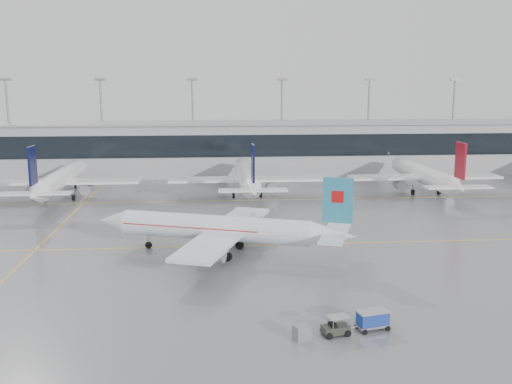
{
  "coord_description": "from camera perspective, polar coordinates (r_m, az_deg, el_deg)",
  "views": [
    {
      "loc": [
        -7.01,
        -73.7,
        21.44
      ],
      "look_at": [
        0.0,
        12.0,
        5.0
      ],
      "focal_mm": 40.0,
      "sensor_mm": 36.0,
      "label": 1
    }
  ],
  "objects": [
    {
      "name": "taxi_line_main",
      "position": [
        77.08,
        0.73,
        -5.32
      ],
      "size": [
        120.0,
        0.25,
        0.01
      ],
      "primitive_type": "cube",
      "color": "yellow",
      "rests_on": "ground"
    },
    {
      "name": "taxi_line_cross",
      "position": [
        94.11,
        -18.71,
        -2.93
      ],
      "size": [
        0.25,
        60.0,
        0.01
      ],
      "primitive_type": "cube",
      "color": "yellow",
      "rests_on": "ground"
    },
    {
      "name": "baggage_cart",
      "position": [
        52.48,
        11.6,
        -12.3
      ],
      "size": [
        3.13,
        2.19,
        1.76
      ],
      "rotation": [
        0.0,
        0.0,
        0.23
      ],
      "color": "gray",
      "rests_on": "ground"
    },
    {
      "name": "light_masts",
      "position": [
        142.11,
        -1.86,
        7.55
      ],
      "size": [
        156.4,
        1.0,
        22.6
      ],
      "color": "gray",
      "rests_on": "ground"
    },
    {
      "name": "taxi_line_north",
      "position": [
        106.13,
        -0.79,
        -0.83
      ],
      "size": [
        120.0,
        0.25,
        0.01
      ],
      "primitive_type": "cube",
      "color": "yellow",
      "rests_on": "ground"
    },
    {
      "name": "terminal_roof",
      "position": [
        136.2,
        -1.73,
        6.93
      ],
      "size": [
        182.0,
        16.0,
        0.4
      ],
      "primitive_type": "cube",
      "color": "gray",
      "rests_on": "ground"
    },
    {
      "name": "ground",
      "position": [
        77.08,
        0.73,
        -5.33
      ],
      "size": [
        320.0,
        320.0,
        0.0
      ],
      "primitive_type": "plane",
      "color": "slate",
      "rests_on": "ground"
    },
    {
      "name": "baggage_tug",
      "position": [
        51.08,
        7.96,
        -13.37
      ],
      "size": [
        3.58,
        1.96,
        1.7
      ],
      "rotation": [
        0.0,
        0.0,
        0.23
      ],
      "color": "#2E3129",
      "rests_on": "ground"
    },
    {
      "name": "parked_jet_b",
      "position": [
        112.39,
        -19.04,
        1.15
      ],
      "size": [
        29.64,
        36.96,
        11.72
      ],
      "rotation": [
        0.0,
        0.0,
        1.57
      ],
      "color": "white",
      "rests_on": "ground"
    },
    {
      "name": "parked_jet_d",
      "position": [
        116.67,
        16.5,
        1.64
      ],
      "size": [
        29.64,
        36.96,
        11.72
      ],
      "rotation": [
        0.0,
        0.0,
        1.57
      ],
      "color": "white",
      "rests_on": "ground"
    },
    {
      "name": "gse_unit",
      "position": [
        49.93,
        4.58,
        -13.84
      ],
      "size": [
        1.58,
        1.52,
        1.27
      ],
      "primitive_type": "cube",
      "rotation": [
        0.0,
        0.0,
        0.33
      ],
      "color": "gray",
      "rests_on": "ground"
    },
    {
      "name": "parked_jet_c",
      "position": [
        109.07,
        -0.93,
        1.47
      ],
      "size": [
        29.64,
        36.96,
        11.72
      ],
      "rotation": [
        0.0,
        0.0,
        1.57
      ],
      "color": "white",
      "rests_on": "ground"
    },
    {
      "name": "air_canada_jet",
      "position": [
        72.3,
        -3.15,
        -3.73
      ],
      "size": [
        33.3,
        26.73,
        10.51
      ],
      "rotation": [
        0.0,
        0.0,
        2.8
      ],
      "color": "white",
      "rests_on": "ground"
    },
    {
      "name": "terminal",
      "position": [
        136.76,
        -1.71,
        4.34
      ],
      "size": [
        180.0,
        15.0,
        12.0
      ],
      "primitive_type": "cube",
      "color": "#9F9FA3",
      "rests_on": "ground"
    },
    {
      "name": "terminal_glass",
      "position": [
        129.1,
        -1.54,
        4.62
      ],
      "size": [
        180.0,
        0.2,
        5.0
      ],
      "primitive_type": "cube",
      "color": "black",
      "rests_on": "ground"
    }
  ]
}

